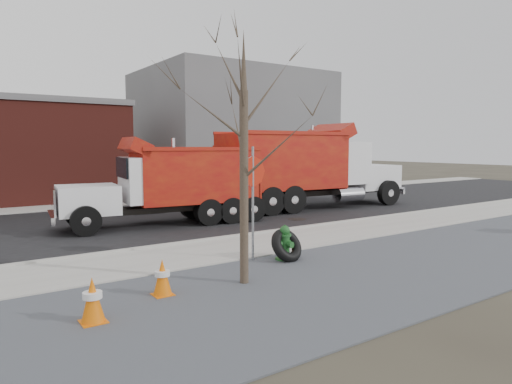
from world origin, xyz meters
TOP-DOWN VIEW (x-y plane):
  - ground at (0.00, 0.00)m, footprint 120.00×120.00m
  - gravel_verge at (0.00, -3.50)m, footprint 60.00×5.00m
  - sidewalk at (0.00, 0.25)m, footprint 60.00×2.50m
  - curb at (0.00, 1.55)m, footprint 60.00×0.15m
  - road at (0.00, 6.30)m, footprint 60.00×9.40m
  - far_sidewalk at (0.00, 12.00)m, footprint 60.00×2.00m
  - building_grey at (9.00, 18.00)m, footprint 12.00×10.00m
  - bare_tree at (-3.20, -2.60)m, footprint 3.20×3.20m
  - fire_hydrant at (-1.29, -1.53)m, footprint 0.51×0.50m
  - truck_tire at (-1.29, -1.60)m, footprint 1.00×0.83m
  - stop_sign at (-1.97, -1.10)m, footprint 0.78×0.13m
  - traffic_cone_near at (-4.92, -2.37)m, footprint 0.38×0.38m
  - traffic_cone_far at (-6.40, -3.01)m, footprint 0.41×0.41m
  - dump_truck_red_a at (5.39, 5.52)m, footprint 9.71×3.29m
  - dump_truck_red_b at (-1.41, 4.98)m, footprint 7.47×2.91m

SIDE VIEW (x-z plane):
  - ground at x=0.00m, z-range 0.00..0.00m
  - road at x=0.00m, z-range 0.00..0.02m
  - gravel_verge at x=0.00m, z-range 0.00..0.03m
  - sidewalk at x=0.00m, z-range 0.00..0.06m
  - far_sidewalk at x=0.00m, z-range 0.00..0.06m
  - curb at x=0.00m, z-range 0.00..0.11m
  - traffic_cone_near at x=-4.92m, z-range 0.00..0.73m
  - traffic_cone_far at x=-6.40m, z-range 0.00..0.78m
  - truck_tire at x=-1.29m, z-range -0.05..0.85m
  - fire_hydrant at x=-1.29m, z-range -0.04..0.87m
  - dump_truck_red_b at x=-1.41m, z-range 0.03..3.16m
  - stop_sign at x=-1.97m, z-range 0.51..3.38m
  - dump_truck_red_a at x=5.39m, z-range 0.03..3.89m
  - bare_tree at x=-3.20m, z-range 0.70..5.90m
  - building_grey at x=9.00m, z-range 0.00..8.00m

